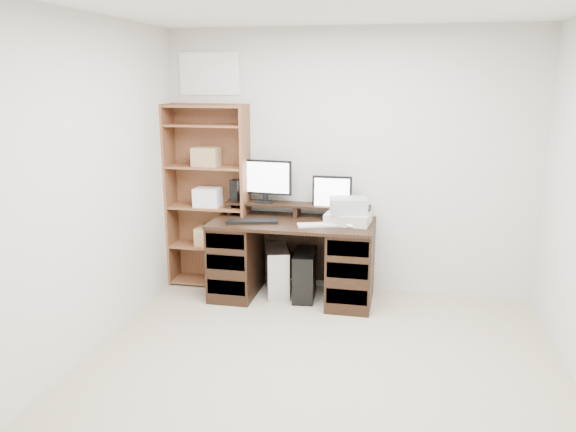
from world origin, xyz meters
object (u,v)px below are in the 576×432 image
(desk, at_px, (293,258))
(monitor_small, at_px, (332,196))
(tower_black, at_px, (304,275))
(printer, at_px, (348,218))
(bookshelf, at_px, (209,195))
(tower_silver, at_px, (277,271))
(monitor_wide, at_px, (265,179))

(desk, xyz_separation_m, monitor_small, (0.34, 0.18, 0.58))
(desk, distance_m, tower_black, 0.20)
(printer, relative_size, tower_black, 0.84)
(printer, relative_size, bookshelf, 0.22)
(tower_black, bearing_deg, tower_silver, 163.97)
(monitor_wide, distance_m, tower_silver, 0.89)
(monitor_wide, bearing_deg, bookshelf, -175.85)
(desk, relative_size, monitor_small, 3.72)
(printer, bearing_deg, desk, -172.47)
(monitor_small, bearing_deg, tower_silver, -167.85)
(monitor_wide, xyz_separation_m, bookshelf, (-0.58, 0.00, -0.18))
(desk, bearing_deg, tower_black, 9.80)
(monitor_small, xyz_separation_m, tower_black, (-0.23, -0.16, -0.74))
(tower_black, bearing_deg, monitor_small, 30.47)
(desk, distance_m, printer, 0.66)
(printer, bearing_deg, tower_silver, -178.90)
(desk, height_order, bookshelf, bookshelf)
(tower_black, relative_size, bookshelf, 0.26)
(monitor_small, height_order, tower_silver, monitor_small)
(monitor_small, bearing_deg, desk, -151.79)
(monitor_wide, height_order, monitor_small, monitor_wide)
(monitor_wide, xyz_separation_m, printer, (0.82, -0.20, -0.30))
(monitor_wide, bearing_deg, tower_black, -20.18)
(printer, xyz_separation_m, tower_black, (-0.40, 0.01, -0.57))
(tower_black, xyz_separation_m, bookshelf, (-1.00, 0.19, 0.69))
(printer, bearing_deg, tower_black, -174.80)
(tower_silver, height_order, bookshelf, bookshelf)
(printer, height_order, bookshelf, bookshelf)
(tower_silver, bearing_deg, printer, -22.11)
(printer, relative_size, tower_silver, 0.86)
(monitor_wide, height_order, printer, monitor_wide)
(monitor_wide, bearing_deg, tower_silver, -39.86)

